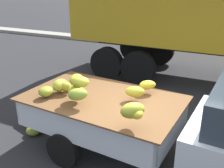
# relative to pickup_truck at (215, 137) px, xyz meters

# --- Properties ---
(ground) EXTENTS (220.00, 220.00, 0.00)m
(ground) POSITION_rel_pickup_truck_xyz_m (-1.20, -0.00, -0.88)
(ground) COLOR #28282B
(curb_strip) EXTENTS (80.00, 0.80, 0.16)m
(curb_strip) POSITION_rel_pickup_truck_xyz_m (-1.20, 8.85, -0.80)
(curb_strip) COLOR gray
(curb_strip) RESTS_ON ground
(pickup_truck) EXTENTS (5.22, 2.19, 1.70)m
(pickup_truck) POSITION_rel_pickup_truck_xyz_m (0.00, 0.00, 0.00)
(pickup_truck) COLOR silver
(pickup_truck) RESTS_ON ground
(fallen_banana_bunch_near_tailgate) EXTENTS (0.41, 0.40, 0.21)m
(fallen_banana_bunch_near_tailgate) POSITION_rel_pickup_truck_xyz_m (-3.55, -0.02, -0.78)
(fallen_banana_bunch_near_tailgate) COLOR olive
(fallen_banana_bunch_near_tailgate) RESTS_ON ground
(produce_crate) EXTENTS (0.60, 0.49, 0.23)m
(produce_crate) POSITION_rel_pickup_truck_xyz_m (-3.84, 0.31, -0.77)
(produce_crate) COLOR olive
(produce_crate) RESTS_ON ground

